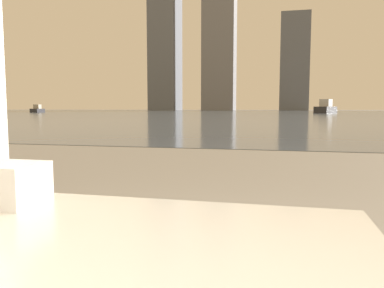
% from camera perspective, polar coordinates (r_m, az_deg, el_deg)
% --- Properties ---
extents(towel_stack, '(0.24, 0.17, 0.12)m').
position_cam_1_polar(towel_stack, '(1.23, -27.16, -5.37)').
color(towel_stack, white).
rests_on(towel_stack, bathtub).
extents(harbor_water, '(180.00, 110.00, 0.01)m').
position_cam_1_polar(harbor_water, '(61.99, 12.51, 4.68)').
color(harbor_water, slate).
rests_on(harbor_water, ground_plane).
extents(harbor_boat_3, '(3.85, 5.76, 2.05)m').
position_cam_1_polar(harbor_boat_3, '(59.22, 19.71, 5.16)').
color(harbor_boat_3, '#2D2D33').
rests_on(harbor_boat_3, harbor_water).
extents(harbor_boat_4, '(2.06, 3.77, 1.34)m').
position_cam_1_polar(harbor_boat_4, '(69.21, -22.48, 4.87)').
color(harbor_boat_4, '#2D2D33').
rests_on(harbor_boat_4, harbor_water).
extents(skyline_tower_1, '(9.88, 8.84, 58.30)m').
position_cam_1_polar(skyline_tower_1, '(122.75, 4.23, 18.88)').
color(skyline_tower_1, slate).
rests_on(skyline_tower_1, ground_plane).
extents(skyline_tower_2, '(8.31, 11.21, 28.22)m').
position_cam_1_polar(skyline_tower_2, '(118.81, 15.31, 11.78)').
color(skyline_tower_2, slate).
rests_on(skyline_tower_2, ground_plane).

